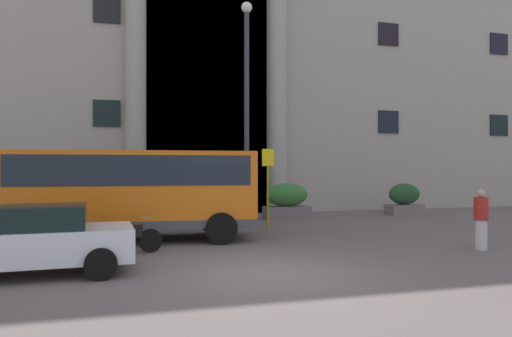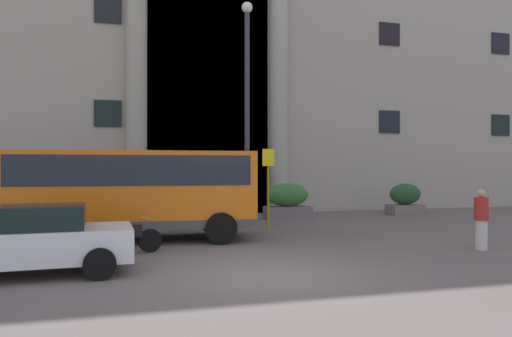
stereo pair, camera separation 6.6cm
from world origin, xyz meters
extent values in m
cube|color=#605553|center=(0.00, 0.00, -0.06)|extent=(80.00, 64.00, 0.12)
cube|color=#9F968B|center=(0.00, 17.50, 10.42)|extent=(43.93, 9.00, 20.84)
cube|color=black|center=(1.04, 13.06, 5.98)|extent=(5.73, 0.12, 11.96)
cylinder|color=#9D988A|center=(-2.29, 12.75, 5.98)|extent=(0.92, 0.92, 11.96)
cylinder|color=#A19A8F|center=(4.36, 12.75, 5.98)|extent=(0.92, 0.92, 11.96)
cube|color=black|center=(-3.51, 12.96, 4.58)|extent=(1.17, 0.08, 1.18)
cube|color=black|center=(10.54, 12.96, 4.58)|extent=(1.17, 0.08, 1.18)
cube|color=black|center=(17.57, 12.96, 4.58)|extent=(1.17, 0.08, 1.18)
cube|color=black|center=(-3.51, 12.96, 9.17)|extent=(1.17, 0.08, 1.18)
cube|color=black|center=(10.54, 12.96, 9.17)|extent=(1.17, 0.08, 1.18)
cube|color=black|center=(17.57, 12.96, 9.17)|extent=(1.17, 0.08, 1.18)
cube|color=orange|center=(-2.55, 5.50, 1.55)|extent=(7.17, 2.96, 2.19)
cube|color=#1D232D|center=(-2.55, 5.50, 2.09)|extent=(6.76, 2.95, 0.85)
cube|color=#1D232D|center=(0.87, 5.23, 1.90)|extent=(0.22, 2.02, 1.06)
cube|color=#464547|center=(-2.55, 5.50, 0.57)|extent=(7.18, 3.00, 0.24)
cylinder|color=black|center=(-0.01, 6.50, 0.45)|extent=(0.92, 0.35, 0.90)
cylinder|color=black|center=(-0.20, 4.10, 0.45)|extent=(0.92, 0.35, 0.90)
cylinder|color=black|center=(-4.89, 6.90, 0.45)|extent=(0.92, 0.35, 0.90)
cylinder|color=black|center=(-5.09, 4.50, 0.45)|extent=(0.92, 0.35, 0.90)
cylinder|color=#949415|center=(2.09, 7.03, 1.39)|extent=(0.08, 0.08, 2.78)
cube|color=yellow|center=(2.09, 7.00, 2.53)|extent=(0.44, 0.03, 0.60)
cube|color=slate|center=(3.90, 10.11, 0.26)|extent=(1.94, 0.93, 0.53)
ellipsoid|color=#346B30|center=(3.90, 10.11, 1.02)|extent=(1.86, 0.83, 0.99)
cube|color=#70635C|center=(0.02, 10.83, 0.25)|extent=(2.02, 0.89, 0.50)
ellipsoid|color=#256A3B|center=(0.02, 10.83, 0.92)|extent=(1.94, 0.80, 0.83)
cube|color=slate|center=(9.75, 10.31, 0.24)|extent=(1.63, 0.89, 0.47)
ellipsoid|color=#224827|center=(9.75, 10.31, 0.96)|extent=(1.56, 0.80, 0.98)
cube|color=gray|center=(-5.14, 10.31, 0.28)|extent=(1.77, 0.99, 0.55)
ellipsoid|color=#265F22|center=(-5.14, 10.31, 1.07)|extent=(1.70, 0.89, 1.03)
cube|color=silver|center=(-4.71, 1.27, 0.60)|extent=(4.10, 1.89, 0.66)
cube|color=black|center=(-4.71, 1.27, 1.16)|extent=(2.24, 1.61, 0.47)
cylinder|color=black|center=(-3.38, 2.19, 0.31)|extent=(0.63, 0.23, 0.62)
cylinder|color=black|center=(-3.30, 0.47, 0.31)|extent=(0.63, 0.23, 0.62)
cylinder|color=black|center=(-2.21, 3.31, 0.30)|extent=(0.61, 0.25, 0.60)
cylinder|color=black|center=(-3.47, 2.97, 0.30)|extent=(0.61, 0.27, 0.60)
cube|color=black|center=(-2.84, 3.14, 0.58)|extent=(0.87, 0.45, 0.32)
cube|color=black|center=(-3.02, 3.09, 0.76)|extent=(0.55, 0.33, 0.12)
cylinder|color=#A5A5A8|center=(-2.31, 3.28, 0.88)|extent=(0.17, 0.54, 0.03)
cylinder|color=beige|center=(6.20, 1.35, 0.39)|extent=(0.30, 0.30, 0.78)
cylinder|color=#AA2722|center=(6.20, 1.35, 1.08)|extent=(0.36, 0.36, 0.60)
sphere|color=tan|center=(6.20, 1.35, 1.49)|extent=(0.21, 0.21, 0.21)
cylinder|color=#33343C|center=(1.53, 7.84, 3.94)|extent=(0.18, 0.18, 7.89)
sphere|color=white|center=(1.53, 7.84, 8.07)|extent=(0.40, 0.40, 0.40)
camera|label=1|loc=(-2.95, -9.11, 2.13)|focal=33.52mm
camera|label=2|loc=(-2.88, -9.13, 2.13)|focal=33.52mm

